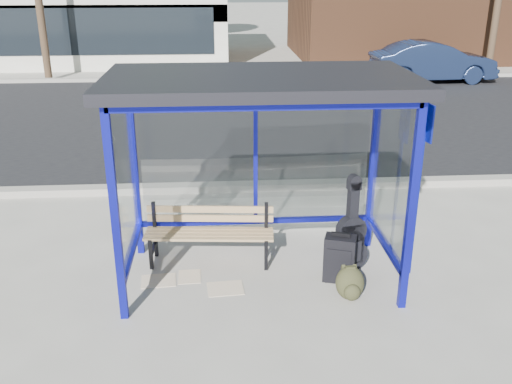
{
  "coord_description": "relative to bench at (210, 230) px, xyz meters",
  "views": [
    {
      "loc": [
        -0.47,
        -6.0,
        3.46
      ],
      "look_at": [
        -0.03,
        0.2,
        1.02
      ],
      "focal_mm": 40.0,
      "sensor_mm": 36.0,
      "label": 1
    }
  ],
  "objects": [
    {
      "name": "ground",
      "position": [
        0.6,
        -0.45,
        -0.42
      ],
      "size": [
        120.0,
        120.0,
        0.0
      ],
      "primitive_type": "plane",
      "color": "#B2ADA0",
      "rests_on": "ground"
    },
    {
      "name": "curb_near",
      "position": [
        0.6,
        2.45,
        -0.36
      ],
      "size": [
        60.0,
        0.25,
        0.12
      ],
      "primitive_type": "cube",
      "color": "gray",
      "rests_on": "ground"
    },
    {
      "name": "street_asphalt",
      "position": [
        0.6,
        7.55,
        -0.42
      ],
      "size": [
        60.0,
        10.0,
        0.0
      ],
      "primitive_type": "cube",
      "color": "black",
      "rests_on": "ground"
    },
    {
      "name": "curb_far",
      "position": [
        0.6,
        12.65,
        -0.36
      ],
      "size": [
        60.0,
        0.25,
        0.12
      ],
      "primitive_type": "cube",
      "color": "gray",
      "rests_on": "ground"
    },
    {
      "name": "far_sidewalk",
      "position": [
        0.6,
        14.55,
        -0.42
      ],
      "size": [
        60.0,
        4.0,
        0.01
      ],
      "primitive_type": "cube",
      "color": "#B2ADA0",
      "rests_on": "ground"
    },
    {
      "name": "bus_shelter",
      "position": [
        0.6,
        -0.38,
        1.65
      ],
      "size": [
        3.3,
        1.8,
        2.42
      ],
      "color": "#0E119F",
      "rests_on": "ground"
    },
    {
      "name": "bench",
      "position": [
        0.0,
        0.0,
        0.0
      ],
      "size": [
        1.62,
        0.52,
        0.75
      ],
      "rotation": [
        0.0,
        0.0,
        -0.08
      ],
      "color": "black",
      "rests_on": "ground"
    },
    {
      "name": "guitar_bag",
      "position": [
        1.7,
        -0.38,
        0.0
      ],
      "size": [
        0.45,
        0.22,
        1.17
      ],
      "rotation": [
        0.0,
        0.0,
        0.24
      ],
      "color": "black",
      "rests_on": "ground"
    },
    {
      "name": "suitcase",
      "position": [
        1.52,
        -0.61,
        -0.14
      ],
      "size": [
        0.41,
        0.33,
        0.62
      ],
      "rotation": [
        0.0,
        0.0,
        -0.32
      ],
      "color": "black",
      "rests_on": "ground"
    },
    {
      "name": "backpack",
      "position": [
        1.56,
        -1.01,
        -0.24
      ],
      "size": [
        0.33,
        0.3,
        0.39
      ],
      "rotation": [
        0.0,
        0.0,
        0.01
      ],
      "color": "#2B2B18",
      "rests_on": "ground"
    },
    {
      "name": "sign_post",
      "position": [
        2.4,
        -0.48,
        0.85
      ],
      "size": [
        0.11,
        0.28,
        2.26
      ],
      "rotation": [
        0.0,
        0.0,
        0.14
      ],
      "color": "#0D1792",
      "rests_on": "ground"
    },
    {
      "name": "newspaper_a",
      "position": [
        -0.61,
        -0.47,
        -0.42
      ],
      "size": [
        0.43,
        0.35,
        0.01
      ],
      "primitive_type": "cube",
      "rotation": [
        0.0,
        0.0,
        0.08
      ],
      "color": "white",
      "rests_on": "ground"
    },
    {
      "name": "newspaper_b",
      "position": [
        0.18,
        -0.71,
        -0.42
      ],
      "size": [
        0.44,
        0.36,
        0.01
      ],
      "primitive_type": "cube",
      "rotation": [
        0.0,
        0.0,
        0.08
      ],
      "color": "white",
      "rests_on": "ground"
    },
    {
      "name": "newspaper_c",
      "position": [
        -0.25,
        -0.4,
        -0.42
      ],
      "size": [
        0.28,
        0.35,
        0.01
      ],
      "primitive_type": "cube",
      "rotation": [
        0.0,
        0.0,
        1.6
      ],
      "color": "white",
      "rests_on": "ground"
    },
    {
      "name": "parked_car",
      "position": [
        7.15,
        11.82,
        0.23
      ],
      "size": [
        4.0,
        1.54,
        1.3
      ],
      "primitive_type": "imported",
      "rotation": [
        0.0,
        0.0,
        1.61
      ],
      "color": "#172342",
      "rests_on": "ground"
    }
  ]
}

